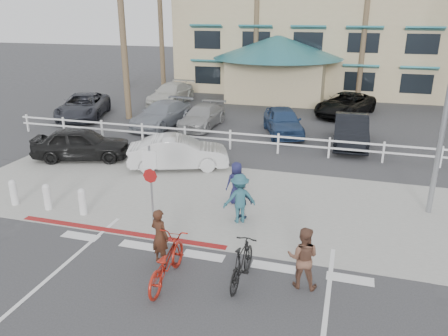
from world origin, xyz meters
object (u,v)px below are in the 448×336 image
(sign_post, at_px, (151,180))
(car_white_sedan, at_px, (179,153))
(bike_red, at_px, (166,262))
(bike_black, at_px, (242,263))
(car_red_compact, at_px, (81,143))

(sign_post, height_order, car_white_sedan, sign_post)
(bike_red, height_order, bike_black, bike_red)
(bike_black, bearing_deg, sign_post, -31.49)
(bike_red, relative_size, car_white_sedan, 0.51)
(sign_post, distance_m, car_red_compact, 7.72)
(bike_red, distance_m, car_white_sedan, 8.57)
(sign_post, xyz_separation_m, bike_black, (3.63, -2.50, -0.89))
(sign_post, bearing_deg, car_red_compact, 140.14)
(car_white_sedan, height_order, car_red_compact, car_red_compact)
(bike_black, xyz_separation_m, car_white_sedan, (-4.76, 7.54, 0.15))
(bike_red, bearing_deg, car_white_sedan, -71.42)
(bike_red, relative_size, bike_black, 1.18)
(car_white_sedan, bearing_deg, bike_black, -168.53)
(bike_black, distance_m, car_white_sedan, 8.91)
(bike_black, bearing_deg, car_red_compact, -34.90)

